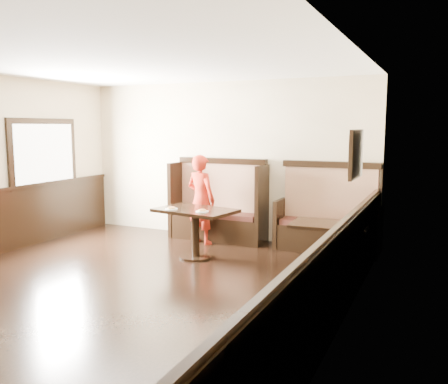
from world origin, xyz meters
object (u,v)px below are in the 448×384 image
Objects in this scene: booth_neighbor at (327,222)px; table_neighbor at (329,236)px; booth_main at (219,210)px; child at (201,199)px; table_main at (195,220)px.

booth_neighbor is 1.26m from table_neighbor.
booth_neighbor is at bearing 101.46° from table_neighbor.
table_neighbor is at bearing -28.64° from booth_main.
child is at bearing -107.49° from booth_main.
table_main is 0.93m from child.
table_neighbor is at bearing 10.87° from table_main.
child reaches higher than table_main.
table_main is 1.25× the size of table_neighbor.
table_neighbor is at bearing -76.38° from booth_neighbor.
child is at bearing -168.30° from booth_neighbor.
table_main is (-1.74, -1.28, 0.10)m from booth_neighbor.
booth_main is at bearing -94.62° from child.
table_main is 0.85× the size of child.
table_main is (0.21, -1.28, 0.06)m from booth_main.
table_neighbor is 0.67× the size of child.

